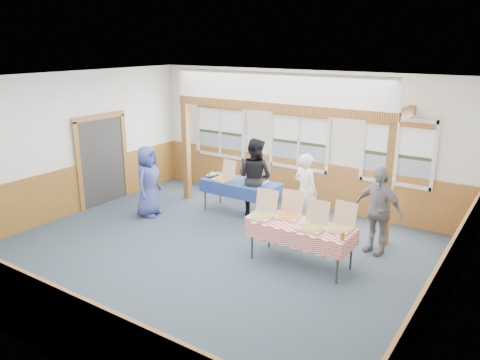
% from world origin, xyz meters
% --- Properties ---
extents(floor, '(8.00, 8.00, 0.00)m').
position_xyz_m(floor, '(0.00, 0.00, 0.00)').
color(floor, '#2B3746').
rests_on(floor, ground).
extents(ceiling, '(8.00, 8.00, 0.00)m').
position_xyz_m(ceiling, '(0.00, 0.00, 3.20)').
color(ceiling, white).
rests_on(ceiling, wall_back).
extents(wall_back, '(8.00, 0.00, 8.00)m').
position_xyz_m(wall_back, '(0.00, 3.50, 1.60)').
color(wall_back, silver).
rests_on(wall_back, floor).
extents(wall_front, '(8.00, 0.00, 8.00)m').
position_xyz_m(wall_front, '(0.00, -3.50, 1.60)').
color(wall_front, silver).
rests_on(wall_front, floor).
extents(wall_left, '(0.00, 8.00, 8.00)m').
position_xyz_m(wall_left, '(-4.00, 0.00, 1.60)').
color(wall_left, silver).
rests_on(wall_left, floor).
extents(wall_right, '(0.00, 8.00, 8.00)m').
position_xyz_m(wall_right, '(4.00, 0.00, 1.60)').
color(wall_right, silver).
rests_on(wall_right, floor).
extents(wainscot_back, '(7.98, 0.05, 1.10)m').
position_xyz_m(wainscot_back, '(0.00, 3.48, 0.55)').
color(wainscot_back, brown).
rests_on(wainscot_back, floor).
extents(wainscot_front, '(7.98, 0.05, 1.10)m').
position_xyz_m(wainscot_front, '(0.00, -3.48, 0.55)').
color(wainscot_front, brown).
rests_on(wainscot_front, floor).
extents(wainscot_left, '(0.05, 6.98, 1.10)m').
position_xyz_m(wainscot_left, '(-3.98, 0.00, 0.55)').
color(wainscot_left, brown).
rests_on(wainscot_left, floor).
extents(wainscot_right, '(0.05, 6.98, 1.10)m').
position_xyz_m(wainscot_right, '(3.98, 0.00, 0.55)').
color(wainscot_right, brown).
rests_on(wainscot_right, floor).
extents(cased_opening, '(0.06, 1.30, 2.10)m').
position_xyz_m(cased_opening, '(-3.96, 0.90, 1.05)').
color(cased_opening, '#2D2D2D').
rests_on(cased_opening, wall_left).
extents(window_left, '(1.56, 0.10, 1.46)m').
position_xyz_m(window_left, '(-2.30, 3.46, 1.68)').
color(window_left, silver).
rests_on(window_left, wall_back).
extents(window_mid, '(1.56, 0.10, 1.46)m').
position_xyz_m(window_mid, '(0.00, 3.46, 1.68)').
color(window_mid, silver).
rests_on(window_mid, wall_back).
extents(window_right, '(1.56, 0.10, 1.46)m').
position_xyz_m(window_right, '(2.30, 3.46, 1.68)').
color(window_right, silver).
rests_on(window_right, wall_back).
extents(post_left, '(0.15, 0.15, 2.40)m').
position_xyz_m(post_left, '(-2.50, 2.30, 1.20)').
color(post_left, '#552712').
rests_on(post_left, floor).
extents(post_right, '(0.15, 0.15, 2.40)m').
position_xyz_m(post_right, '(2.50, 2.30, 1.20)').
color(post_right, '#552712').
rests_on(post_right, floor).
extents(cross_beam, '(5.15, 0.18, 0.18)m').
position_xyz_m(cross_beam, '(0.00, 2.30, 2.49)').
color(cross_beam, '#552712').
rests_on(cross_beam, post_left).
extents(table_left, '(1.92, 1.20, 0.76)m').
position_xyz_m(table_left, '(-0.79, 2.16, 0.70)').
color(table_left, '#2D2D2D').
rests_on(table_left, floor).
extents(table_right, '(1.99, 1.57, 0.76)m').
position_xyz_m(table_right, '(1.54, 0.58, 0.70)').
color(table_right, '#2D2D2D').
rests_on(table_right, floor).
extents(pizza_box_a, '(0.43, 0.51, 0.42)m').
position_xyz_m(pizza_box_a, '(-1.18, 2.05, 0.82)').
color(pizza_box_a, tan).
rests_on(pizza_box_a, table_left).
extents(pizza_box_b, '(0.45, 0.54, 0.45)m').
position_xyz_m(pizza_box_b, '(-0.44, 2.32, 0.83)').
color(pizza_box_b, tan).
rests_on(pizza_box_b, table_left).
extents(pizza_box_c, '(0.47, 0.55, 0.47)m').
position_xyz_m(pizza_box_c, '(0.79, 0.49, 0.83)').
color(pizza_box_c, tan).
rests_on(pizza_box_c, table_right).
extents(pizza_box_d, '(0.48, 0.56, 0.45)m').
position_xyz_m(pizza_box_d, '(1.18, 0.77, 0.82)').
color(pizza_box_d, tan).
rests_on(pizza_box_d, table_right).
extents(pizza_box_e, '(0.42, 0.51, 0.45)m').
position_xyz_m(pizza_box_e, '(1.79, 0.51, 0.82)').
color(pizza_box_e, tan).
rests_on(pizza_box_e, table_right).
extents(pizza_box_f, '(0.42, 0.50, 0.44)m').
position_xyz_m(pizza_box_f, '(2.19, 0.72, 0.82)').
color(pizza_box_f, tan).
rests_on(pizza_box_f, table_right).
extents(veggie_tray, '(0.37, 0.37, 0.09)m').
position_xyz_m(veggie_tray, '(-1.54, 2.16, 0.79)').
color(veggie_tray, black).
rests_on(veggie_tray, table_left).
extents(drink_glass, '(0.07, 0.07, 0.15)m').
position_xyz_m(drink_glass, '(2.39, 0.33, 0.83)').
color(drink_glass, olive).
rests_on(drink_glass, table_right).
extents(woman_white, '(0.68, 0.54, 1.63)m').
position_xyz_m(woman_white, '(0.85, 2.12, 0.82)').
color(woman_white, white).
rests_on(woman_white, floor).
extents(woman_black, '(0.90, 0.72, 1.78)m').
position_xyz_m(woman_black, '(-0.45, 2.23, 0.89)').
color(woman_black, black).
rests_on(woman_black, floor).
extents(man_blue, '(0.71, 0.90, 1.61)m').
position_xyz_m(man_blue, '(-2.44, 0.87, 0.81)').
color(man_blue, navy).
rests_on(man_blue, floor).
extents(person_grey, '(1.04, 0.63, 1.66)m').
position_xyz_m(person_grey, '(2.47, 1.85, 0.83)').
color(person_grey, slate).
rests_on(person_grey, floor).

